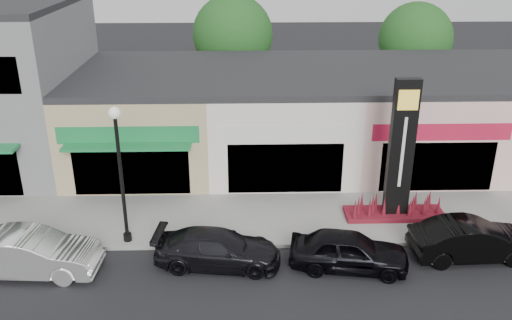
# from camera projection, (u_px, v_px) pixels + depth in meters

# --- Properties ---
(ground) EXTENTS (120.00, 120.00, 0.00)m
(ground) POSITION_uv_depth(u_px,v_px,m) (341.00, 277.00, 19.26)
(ground) COLOR black
(ground) RESTS_ON ground
(sidewalk) EXTENTS (52.00, 4.30, 0.15)m
(sidewalk) POSITION_uv_depth(u_px,v_px,m) (323.00, 217.00, 23.24)
(sidewalk) COLOR gray
(sidewalk) RESTS_ON ground
(curb) EXTENTS (52.00, 0.20, 0.15)m
(curb) POSITION_uv_depth(u_px,v_px,m) (332.00, 244.00, 21.17)
(curb) COLOR gray
(curb) RESTS_ON ground
(shop_beige) EXTENTS (7.00, 10.85, 4.80)m
(shop_beige) POSITION_uv_depth(u_px,v_px,m) (147.00, 115.00, 28.69)
(shop_beige) COLOR tan
(shop_beige) RESTS_ON ground
(shop_cream) EXTENTS (7.00, 10.01, 4.80)m
(shop_cream) POSITION_uv_depth(u_px,v_px,m) (279.00, 114.00, 28.87)
(shop_cream) COLOR beige
(shop_cream) RESTS_ON ground
(shop_pink_w) EXTENTS (7.00, 10.01, 4.80)m
(shop_pink_w) POSITION_uv_depth(u_px,v_px,m) (409.00, 113.00, 29.05)
(shop_pink_w) COLOR beige
(shop_pink_w) RESTS_ON ground
(tree_rear_west) EXTENTS (5.20, 5.20, 7.83)m
(tree_rear_west) POSITION_uv_depth(u_px,v_px,m) (233.00, 35.00, 35.12)
(tree_rear_west) COLOR #382619
(tree_rear_west) RESTS_ON ground
(tree_rear_mid) EXTENTS (4.80, 4.80, 7.29)m
(tree_rear_mid) POSITION_uv_depth(u_px,v_px,m) (415.00, 39.00, 35.55)
(tree_rear_mid) COLOR #382619
(tree_rear_mid) RESTS_ON ground
(lamp_west_near) EXTENTS (0.44, 0.44, 5.47)m
(lamp_west_near) POSITION_uv_depth(u_px,v_px,m) (120.00, 163.00, 20.02)
(lamp_west_near) COLOR black
(lamp_west_near) RESTS_ON sidewalk
(pylon_sign) EXTENTS (4.20, 1.30, 6.00)m
(pylon_sign) POSITION_uv_depth(u_px,v_px,m) (399.00, 170.00, 22.33)
(pylon_sign) COLOR maroon
(pylon_sign) RESTS_ON sidewalk
(car_white_van) EXTENTS (2.00, 4.98, 1.61)m
(car_white_van) POSITION_uv_depth(u_px,v_px,m) (30.00, 253.00, 19.23)
(car_white_van) COLOR white
(car_white_van) RESTS_ON ground
(car_dark_sedan) EXTENTS (2.36, 4.79, 1.34)m
(car_dark_sedan) POSITION_uv_depth(u_px,v_px,m) (218.00, 249.00, 19.76)
(car_dark_sedan) COLOR black
(car_dark_sedan) RESTS_ON ground
(car_black_sedan) EXTENTS (2.39, 4.50, 1.46)m
(car_black_sedan) POSITION_uv_depth(u_px,v_px,m) (349.00, 251.00, 19.53)
(car_black_sedan) COLOR black
(car_black_sedan) RESTS_ON ground
(car_black_conv) EXTENTS (1.79, 4.66, 1.52)m
(car_black_conv) POSITION_uv_depth(u_px,v_px,m) (473.00, 240.00, 20.15)
(car_black_conv) COLOR black
(car_black_conv) RESTS_ON ground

